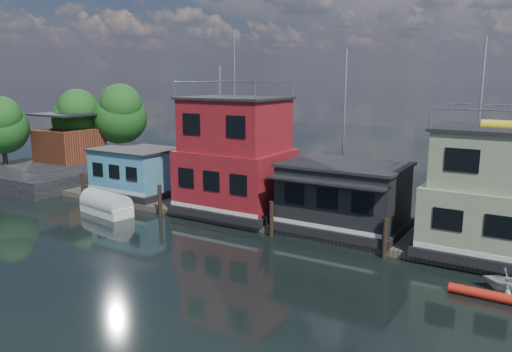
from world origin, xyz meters
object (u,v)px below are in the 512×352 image
Objects in this scene: dinghy_white at (507,280)px; houseboat_dark at (344,196)px; houseboat_green at (509,196)px; tarp_runabout at (106,205)px; houseboat_blue at (136,171)px; houseboat_red at (235,158)px; red_kayak at (485,294)px.

houseboat_dark is at bearing 63.08° from dinghy_white.
houseboat_green reaches higher than tarp_runabout.
houseboat_blue is 2.99× the size of dinghy_white.
dinghy_white is (27.08, -4.15, -1.64)m from houseboat_blue.
houseboat_red is at bearing 39.10° from tarp_runabout.
houseboat_green is 25.60m from tarp_runabout.
red_kayak is (26.36, -5.50, -1.98)m from houseboat_blue.
tarp_runabout is (-16.02, -4.51, -1.76)m from houseboat_dark.
houseboat_green is at bearing 4.40° from dinghy_white.
red_kayak is at bearing -11.78° from houseboat_blue.
houseboat_red reaches higher than houseboat_blue.
dinghy_white is 0.71× the size of red_kayak.
houseboat_green is 6.43m from red_kayak.
tarp_runabout is at bearing -169.74° from houseboat_green.
houseboat_red reaches higher than houseboat_dark.
red_kayak is (8.86, -5.48, -2.20)m from houseboat_dark.
tarp_runabout is 24.90m from red_kayak.
houseboat_blue is 0.76× the size of houseboat_green.
houseboat_red is at bearing -180.00° from houseboat_green.
dinghy_white is at bearing -81.99° from houseboat_green.
houseboat_dark is at bearing 25.37° from tarp_runabout.
houseboat_dark is at bearing -0.06° from houseboat_blue.
houseboat_dark reaches higher than red_kayak.
houseboat_red is 5.54× the size of dinghy_white.
tarp_runabout is at bearing 177.75° from red_kayak.
houseboat_red is 1.60× the size of houseboat_dark.
tarp_runabout is 25.61m from dinghy_white.
houseboat_green is at bearing 0.00° from houseboat_blue.
houseboat_dark reaches higher than dinghy_white.
dinghy_white is at bearing -23.32° from houseboat_dark.
houseboat_green is at bearing 0.12° from houseboat_dark.
houseboat_red reaches higher than tarp_runabout.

